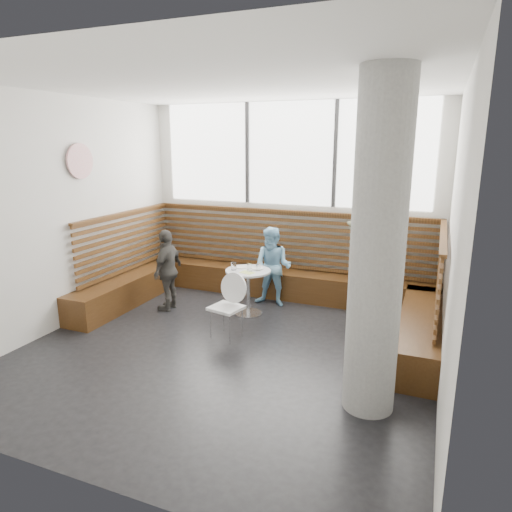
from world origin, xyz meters
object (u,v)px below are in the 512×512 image
at_px(cafe_table, 248,283).
at_px(concrete_column, 377,250).
at_px(adult_man, 368,270).
at_px(cafe_chair, 228,301).
at_px(child_left, 168,270).
at_px(child_back, 273,267).

bearing_deg(cafe_table, concrete_column, -41.76).
bearing_deg(adult_man, cafe_table, 95.69).
bearing_deg(cafe_table, cafe_chair, -85.38).
height_order(concrete_column, cafe_table, concrete_column).
distance_m(cafe_table, cafe_chair, 0.84).
distance_m(cafe_chair, adult_man, 1.96).
bearing_deg(cafe_table, child_left, -168.52).
distance_m(cafe_chair, child_back, 1.38).
bearing_deg(concrete_column, child_back, 128.19).
distance_m(adult_man, child_back, 1.61).
bearing_deg(child_left, adult_man, 93.48).
distance_m(adult_man, child_left, 3.02).
xyz_separation_m(concrete_column, child_left, (-3.33, 1.61, -0.96)).
relative_size(concrete_column, adult_man, 1.86).
height_order(cafe_chair, child_left, child_left).
relative_size(concrete_column, child_back, 2.52).
bearing_deg(cafe_chair, concrete_column, -14.90).
height_order(cafe_chair, child_back, child_back).
xyz_separation_m(concrete_column, cafe_table, (-2.08, 1.86, -1.10)).
bearing_deg(concrete_column, cafe_table, 138.24).
xyz_separation_m(cafe_table, cafe_chair, (0.07, -0.84, 0.00)).
xyz_separation_m(cafe_chair, adult_man, (1.68, 0.94, 0.36)).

